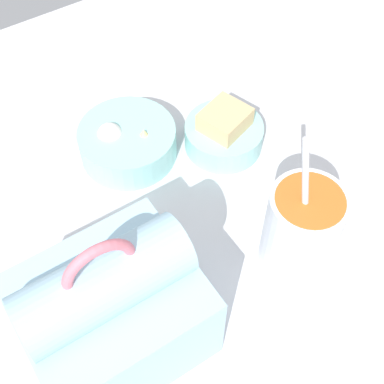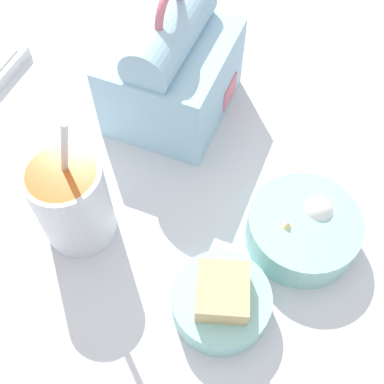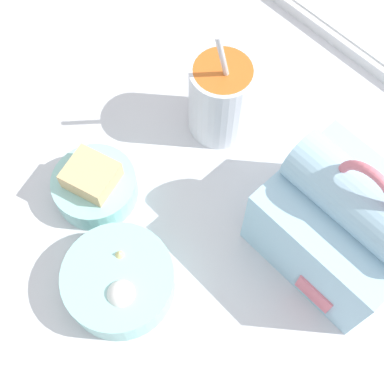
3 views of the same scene
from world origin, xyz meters
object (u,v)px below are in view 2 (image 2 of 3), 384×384
lunch_bag (172,70)px  bento_bowl_snacks (302,229)px  soup_cup (72,201)px  bento_bowl_sandwich (221,301)px

lunch_bag → bento_bowl_snacks: lunch_bag is taller
lunch_bag → soup_cup: (-22.57, 2.58, -0.98)cm
lunch_bag → soup_cup: soup_cup is taller
soup_cup → bento_bowl_sandwich: bearing=-99.5°
bento_bowl_snacks → soup_cup: bearing=108.9°
bento_bowl_sandwich → soup_cup: bearing=80.5°
bento_bowl_sandwich → lunch_bag: bearing=33.1°
bento_bowl_sandwich → bento_bowl_snacks: size_ratio=0.82×
soup_cup → bento_bowl_sandwich: soup_cup is taller
lunch_bag → soup_cup: 22.73cm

